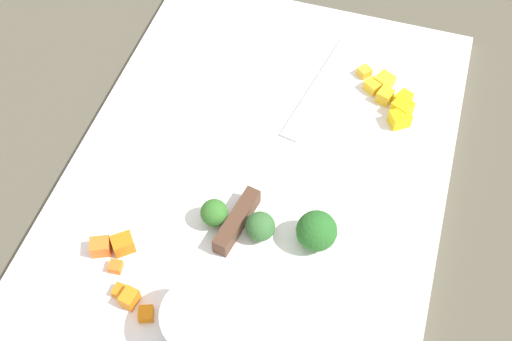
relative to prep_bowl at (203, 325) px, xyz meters
The scene contains 20 objects.
ground_plane 0.18m from the prep_bowl, ahead, with size 4.00×4.00×0.00m, color #544F40.
cutting_board 0.18m from the prep_bowl, ahead, with size 0.55×0.39×0.01m, color white.
prep_bowl is the anchor object (origin of this frame).
chef_knife 0.18m from the prep_bowl, ahead, with size 0.33×0.08×0.02m.
carrot_dice_0 0.09m from the prep_bowl, 80.30° to the left, with size 0.01×0.01×0.01m, color orange.
carrot_dice_1 0.13m from the prep_bowl, 67.88° to the left, with size 0.02×0.02×0.02m, color orange.
carrot_dice_2 0.12m from the prep_bowl, 60.44° to the left, with size 0.02×0.02×0.02m, color orange.
carrot_dice_3 0.11m from the prep_bowl, 70.37° to the left, with size 0.01×0.01×0.01m, color orange.
carrot_dice_4 0.06m from the prep_bowl, 88.65° to the left, with size 0.01×0.01×0.01m, color orange.
carrot_dice_5 0.08m from the prep_bowl, 82.60° to the left, with size 0.01×0.02×0.02m, color orange.
pepper_dice_0 0.34m from the prep_bowl, 20.68° to the right, with size 0.02×0.01×0.02m, color yellow.
pepper_dice_1 0.34m from the prep_bowl, 17.43° to the right, with size 0.02×0.02×0.01m, color yellow.
pepper_dice_2 0.33m from the prep_bowl, 21.76° to the right, with size 0.02×0.02×0.02m, color yellow.
pepper_dice_3 0.36m from the prep_bowl, 15.59° to the right, with size 0.02×0.02×0.01m, color yellow.
pepper_dice_4 0.32m from the prep_bowl, 22.76° to the right, with size 0.02×0.02×0.02m, color yellow.
pepper_dice_5 0.36m from the prep_bowl, 11.38° to the right, with size 0.01×0.01×0.01m, color yellow.
pepper_dice_6 0.34m from the prep_bowl, 14.24° to the right, with size 0.01×0.02×0.01m, color yellow.
broccoli_floret_0 0.14m from the prep_bowl, 30.25° to the right, with size 0.04×0.04×0.04m.
broccoli_floret_1 0.12m from the prep_bowl, 14.82° to the left, with size 0.03×0.03×0.03m.
broccoli_floret_2 0.11m from the prep_bowl, ahead, with size 0.03×0.03×0.03m.
Camera 1 is at (-0.36, -0.11, 0.57)m, focal length 45.29 mm.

